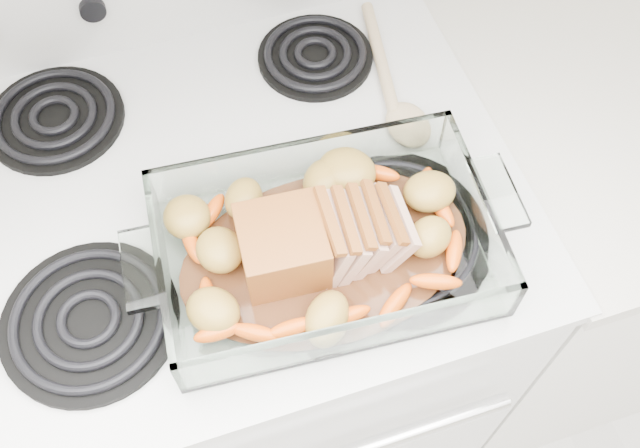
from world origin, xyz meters
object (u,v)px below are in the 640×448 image
object	(u,v)px
baking_dish	(325,250)
pork_roast	(309,243)
counter_right	(562,225)
electric_range	(246,314)

from	to	relation	value
baking_dish	pork_roast	size ratio (longest dim) A/B	1.93
pork_roast	counter_right	bearing A→B (deg)	21.26
pork_roast	baking_dish	bearing A→B (deg)	5.42
electric_range	baking_dish	xyz separation A→B (m)	(0.10, -0.17, 0.48)
counter_right	pork_roast	size ratio (longest dim) A/B	4.60
electric_range	pork_roast	distance (m)	0.54
baking_dish	counter_right	bearing A→B (deg)	20.50
electric_range	pork_roast	xyz separation A→B (m)	(0.08, -0.17, 0.51)
electric_range	pork_roast	bearing A→B (deg)	-65.03
electric_range	baking_dish	bearing A→B (deg)	-59.76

